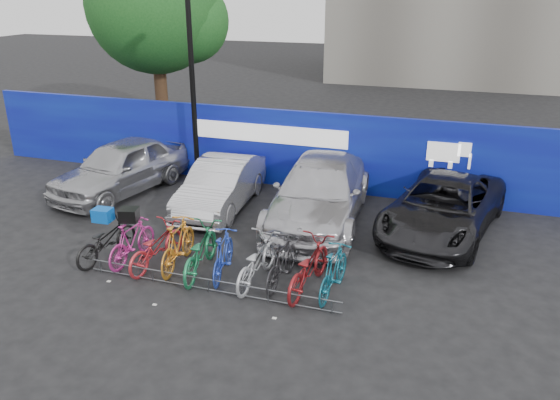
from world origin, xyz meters
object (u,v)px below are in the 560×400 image
at_px(bike_1, 132,241).
at_px(lamppost, 192,79).
at_px(bike_2, 156,246).
at_px(car_1, 221,185).
at_px(bike_7, 282,262).
at_px(bike_0, 106,240).
at_px(bike_5, 223,255).
at_px(bike_6, 256,261).
at_px(bike_3, 178,244).
at_px(car_2, 320,192).
at_px(bike_rack, 208,285).
at_px(bike_4, 200,251).
at_px(tree, 161,8).
at_px(bike_9, 334,271).
at_px(car_0, 121,167).
at_px(car_3, 443,207).
at_px(bike_8, 308,267).

bearing_deg(bike_1, lamppost, -75.09).
height_order(lamppost, bike_2, lamppost).
bearing_deg(car_1, bike_7, -53.46).
distance_m(lamppost, bike_1, 6.08).
distance_m(lamppost, bike_7, 7.44).
height_order(bike_0, bike_5, bike_5).
bearing_deg(bike_6, bike_5, 0.87).
bearing_deg(bike_3, bike_7, 174.96).
height_order(car_2, bike_2, car_2).
relative_size(bike_3, bike_5, 1.10).
distance_m(bike_rack, bike_5, 0.79).
relative_size(car_2, bike_4, 2.76).
height_order(car_2, bike_7, car_2).
relative_size(tree, bike_1, 4.66).
bearing_deg(car_1, bike_9, -44.74).
xyz_separation_m(car_0, bike_7, (6.31, -3.71, -0.28)).
distance_m(tree, bike_6, 13.34).
bearing_deg(bike_3, bike_1, -0.50).
distance_m(lamppost, bike_rack, 7.48).
distance_m(car_1, bike_7, 4.55).
bearing_deg(car_2, car_1, 176.30).
xyz_separation_m(car_0, car_3, (9.36, 0.03, -0.10)).
xyz_separation_m(lamppost, bike_rack, (3.20, -6.00, -3.11)).
bearing_deg(bike_rack, car_3, 45.95).
height_order(bike_3, bike_4, bike_3).
bearing_deg(car_1, car_3, -1.06).
relative_size(bike_rack, car_3, 1.12).
xyz_separation_m(car_3, bike_8, (-2.46, -3.80, -0.16)).
bearing_deg(bike_6, bike_1, 3.83).
height_order(car_0, bike_1, car_0).
height_order(tree, bike_9, tree).
relative_size(car_2, bike_1, 3.32).
distance_m(car_1, bike_1, 3.63).
xyz_separation_m(bike_1, bike_9, (4.65, 0.05, 0.01)).
distance_m(bike_0, bike_3, 1.75).
height_order(car_2, bike_1, car_2).
height_order(bike_1, bike_9, bike_9).
relative_size(lamppost, bike_0, 3.36).
height_order(lamppost, car_1, lamppost).
bearing_deg(bike_5, bike_3, -12.46).
xyz_separation_m(car_1, bike_9, (4.05, -3.53, -0.17)).
distance_m(car_0, bike_5, 6.28).
bearing_deg(bike_7, bike_4, 6.55).
height_order(car_1, bike_8, car_1).
xyz_separation_m(bike_4, bike_8, (2.43, 0.05, 0.00)).
height_order(car_2, car_3, car_2).
bearing_deg(bike_4, lamppost, -69.92).
bearing_deg(bike_5, car_0, -46.58).
xyz_separation_m(car_0, bike_2, (3.41, -3.85, -0.31)).
distance_m(bike_0, bike_4, 2.31).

